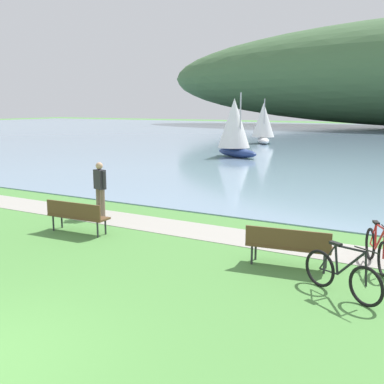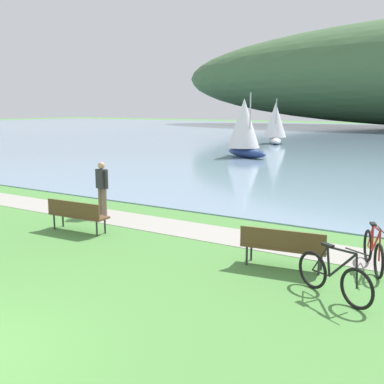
{
  "view_description": "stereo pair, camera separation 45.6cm",
  "coord_description": "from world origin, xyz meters",
  "px_view_note": "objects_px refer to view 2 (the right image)",
  "views": [
    {
      "loc": [
        5.44,
        -3.41,
        3.41
      ],
      "look_at": [
        -0.92,
        7.78,
        1.0
      ],
      "focal_mm": 43.18,
      "sensor_mm": 36.0,
      "label": 1
    },
    {
      "loc": [
        5.84,
        -3.18,
        3.41
      ],
      "look_at": [
        -0.92,
        7.78,
        1.0
      ],
      "focal_mm": 43.18,
      "sensor_mm": 36.0,
      "label": 2
    }
  ],
  "objects_px": {
    "park_bench_further_along": "(77,213)",
    "sailboat_nearest_to_shore": "(275,123)",
    "bicycle_leaning_near_bench": "(334,277)",
    "park_bench_near_camera": "(283,245)",
    "bicycle_beside_path": "(373,251)",
    "sailboat_mid_bay": "(244,127)",
    "person_at_shoreline": "(102,185)"
  },
  "relations": [
    {
      "from": "park_bench_further_along",
      "to": "person_at_shoreline",
      "type": "xyz_separation_m",
      "value": [
        -0.7,
        1.79,
        0.46
      ]
    },
    {
      "from": "bicycle_leaning_near_bench",
      "to": "person_at_shoreline",
      "type": "height_order",
      "value": "person_at_shoreline"
    },
    {
      "from": "park_bench_near_camera",
      "to": "sailboat_mid_bay",
      "type": "distance_m",
      "value": 21.48
    },
    {
      "from": "bicycle_leaning_near_bench",
      "to": "sailboat_mid_bay",
      "type": "distance_m",
      "value": 22.97
    },
    {
      "from": "park_bench_further_along",
      "to": "bicycle_leaning_near_bench",
      "type": "distance_m",
      "value": 7.2
    },
    {
      "from": "park_bench_near_camera",
      "to": "person_at_shoreline",
      "type": "xyz_separation_m",
      "value": [
        -6.53,
        1.59,
        0.46
      ]
    },
    {
      "from": "park_bench_further_along",
      "to": "park_bench_near_camera",
      "type": "bearing_deg",
      "value": 1.96
    },
    {
      "from": "bicycle_beside_path",
      "to": "person_at_shoreline",
      "type": "relative_size",
      "value": 0.97
    },
    {
      "from": "park_bench_near_camera",
      "to": "bicycle_leaning_near_bench",
      "type": "relative_size",
      "value": 1.17
    },
    {
      "from": "sailboat_nearest_to_shore",
      "to": "park_bench_near_camera",
      "type": "bearing_deg",
      "value": -68.05
    },
    {
      "from": "park_bench_further_along",
      "to": "sailboat_nearest_to_shore",
      "type": "bearing_deg",
      "value": 101.91
    },
    {
      "from": "bicycle_beside_path",
      "to": "sailboat_mid_bay",
      "type": "height_order",
      "value": "sailboat_mid_bay"
    },
    {
      "from": "park_bench_near_camera",
      "to": "bicycle_beside_path",
      "type": "height_order",
      "value": "bicycle_beside_path"
    },
    {
      "from": "park_bench_further_along",
      "to": "bicycle_beside_path",
      "type": "height_order",
      "value": "bicycle_beside_path"
    },
    {
      "from": "person_at_shoreline",
      "to": "sailboat_nearest_to_shore",
      "type": "distance_m",
      "value": 29.6
    },
    {
      "from": "bicycle_leaning_near_bench",
      "to": "sailboat_mid_bay",
      "type": "relative_size",
      "value": 0.37
    },
    {
      "from": "person_at_shoreline",
      "to": "bicycle_beside_path",
      "type": "bearing_deg",
      "value": -4.46
    },
    {
      "from": "bicycle_beside_path",
      "to": "sailboat_mid_bay",
      "type": "bearing_deg",
      "value": 122.62
    },
    {
      "from": "park_bench_near_camera",
      "to": "park_bench_further_along",
      "type": "height_order",
      "value": "same"
    },
    {
      "from": "bicycle_beside_path",
      "to": "sailboat_nearest_to_shore",
      "type": "xyz_separation_m",
      "value": [
        -13.97,
        29.64,
        1.52
      ]
    },
    {
      "from": "bicycle_leaning_near_bench",
      "to": "bicycle_beside_path",
      "type": "bearing_deg",
      "value": 80.74
    },
    {
      "from": "park_bench_near_camera",
      "to": "bicycle_leaning_near_bench",
      "type": "distance_m",
      "value": 1.65
    },
    {
      "from": "bicycle_leaning_near_bench",
      "to": "park_bench_near_camera",
      "type": "bearing_deg",
      "value": 143.6
    },
    {
      "from": "park_bench_near_camera",
      "to": "bicycle_beside_path",
      "type": "bearing_deg",
      "value": 30.15
    },
    {
      "from": "park_bench_further_along",
      "to": "person_at_shoreline",
      "type": "distance_m",
      "value": 1.97
    },
    {
      "from": "bicycle_beside_path",
      "to": "sailboat_mid_bay",
      "type": "xyz_separation_m",
      "value": [
        -11.55,
        18.05,
        1.63
      ]
    },
    {
      "from": "park_bench_further_along",
      "to": "sailboat_mid_bay",
      "type": "distance_m",
      "value": 19.68
    },
    {
      "from": "bicycle_beside_path",
      "to": "sailboat_nearest_to_shore",
      "type": "distance_m",
      "value": 32.8
    },
    {
      "from": "person_at_shoreline",
      "to": "park_bench_near_camera",
      "type": "bearing_deg",
      "value": -13.66
    },
    {
      "from": "park_bench_near_camera",
      "to": "person_at_shoreline",
      "type": "distance_m",
      "value": 6.74
    },
    {
      "from": "bicycle_leaning_near_bench",
      "to": "sailboat_nearest_to_shore",
      "type": "xyz_separation_m",
      "value": [
        -13.65,
        31.57,
        1.52
      ]
    },
    {
      "from": "sailboat_nearest_to_shore",
      "to": "sailboat_mid_bay",
      "type": "height_order",
      "value": "sailboat_mid_bay"
    }
  ]
}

